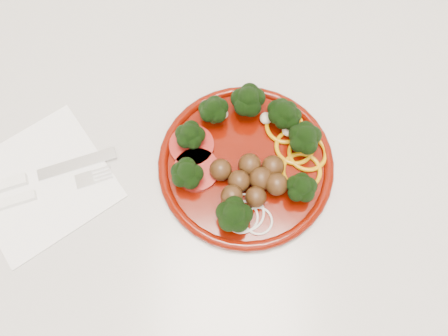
{
  "coord_description": "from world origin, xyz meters",
  "views": [
    {
      "loc": [
        -0.14,
        1.47,
        1.47
      ],
      "look_at": [
        -0.14,
        1.68,
        0.92
      ],
      "focal_mm": 35.0,
      "sensor_mm": 36.0,
      "label": 1
    }
  ],
  "objects_px": {
    "knife": "(22,180)",
    "fork": "(23,198)",
    "plate": "(248,158)",
    "napkin": "(42,182)"
  },
  "relations": [
    {
      "from": "plate",
      "to": "knife",
      "type": "relative_size",
      "value": 1.23
    },
    {
      "from": "knife",
      "to": "fork",
      "type": "height_order",
      "value": "knife"
    },
    {
      "from": "plate",
      "to": "fork",
      "type": "distance_m",
      "value": 0.31
    },
    {
      "from": "napkin",
      "to": "fork",
      "type": "relative_size",
      "value": 0.98
    },
    {
      "from": "fork",
      "to": "plate",
      "type": "bearing_deg",
      "value": -8.88
    },
    {
      "from": "plate",
      "to": "fork",
      "type": "height_order",
      "value": "plate"
    },
    {
      "from": "plate",
      "to": "napkin",
      "type": "height_order",
      "value": "plate"
    },
    {
      "from": "plate",
      "to": "napkin",
      "type": "bearing_deg",
      "value": -173.41
    },
    {
      "from": "napkin",
      "to": "fork",
      "type": "bearing_deg",
      "value": -127.0
    },
    {
      "from": "knife",
      "to": "fork",
      "type": "xyz_separation_m",
      "value": [
        0.01,
        -0.03,
        -0.0
      ]
    }
  ]
}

